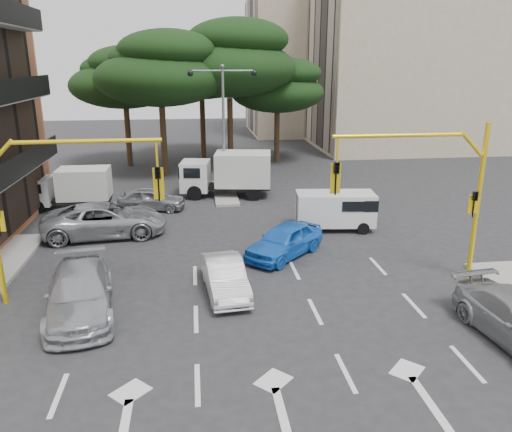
% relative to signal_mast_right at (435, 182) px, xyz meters
% --- Properties ---
extents(ground, '(120.00, 120.00, 0.00)m').
position_rel_signal_mast_right_xyz_m(ground, '(-6.80, -1.99, -3.88)').
color(ground, '#28282B').
rests_on(ground, ground).
extents(median_strip, '(1.40, 6.00, 0.15)m').
position_rel_signal_mast_right_xyz_m(median_strip, '(-6.80, 14.01, -3.81)').
color(median_strip, gray).
rests_on(median_strip, ground).
extents(apartment_beige_near, '(20.20, 12.15, 18.70)m').
position_rel_signal_mast_right_xyz_m(apartment_beige_near, '(13.15, 30.01, 5.47)').
color(apartment_beige_near, tan).
rests_on(apartment_beige_near, ground).
extents(apartment_beige_far, '(16.20, 12.15, 16.70)m').
position_rel_signal_mast_right_xyz_m(apartment_beige_far, '(6.15, 42.01, 4.47)').
color(apartment_beige_far, tan).
rests_on(apartment_beige_far, ground).
extents(pine_left_near, '(9.15, 9.15, 10.23)m').
position_rel_signal_mast_right_xyz_m(pine_left_near, '(-10.75, 19.96, 3.72)').
color(pine_left_near, '#382616').
rests_on(pine_left_near, ground).
extents(pine_center, '(9.98, 9.98, 11.16)m').
position_rel_signal_mast_right_xyz_m(pine_center, '(-5.75, 21.96, 4.41)').
color(pine_center, '#382616').
rests_on(pine_center, ground).
extents(pine_left_far, '(8.32, 8.32, 9.30)m').
position_rel_signal_mast_right_xyz_m(pine_left_far, '(-13.75, 23.96, 3.03)').
color(pine_left_far, '#382616').
rests_on(pine_left_far, ground).
extents(pine_right, '(7.49, 7.49, 8.37)m').
position_rel_signal_mast_right_xyz_m(pine_right, '(-1.75, 23.96, 2.33)').
color(pine_right, '#382616').
rests_on(pine_right, ground).
extents(pine_back, '(9.15, 9.15, 10.23)m').
position_rel_signal_mast_right_xyz_m(pine_back, '(-7.75, 26.96, 3.72)').
color(pine_back, '#382616').
rests_on(pine_back, ground).
extents(signal_mast_right, '(5.79, 0.37, 6.00)m').
position_rel_signal_mast_right_xyz_m(signal_mast_right, '(0.00, 0.00, 0.00)').
color(signal_mast_right, yellow).
rests_on(signal_mast_right, ground).
extents(signal_mast_left, '(5.79, 0.37, 6.00)m').
position_rel_signal_mast_right_xyz_m(signal_mast_left, '(-13.61, 0.00, 0.00)').
color(signal_mast_left, yellow).
rests_on(signal_mast_left, ground).
extents(street_lamp_center, '(4.16, 0.36, 7.77)m').
position_rel_signal_mast_right_xyz_m(street_lamp_center, '(-6.80, 14.01, 1.54)').
color(street_lamp_center, slate).
rests_on(street_lamp_center, median_strip).
extents(car_white_hatch, '(1.70, 3.93, 1.26)m').
position_rel_signal_mast_right_xyz_m(car_white_hatch, '(-7.72, -0.16, -3.25)').
color(car_white_hatch, silver).
rests_on(car_white_hatch, ground).
extents(car_blue_compact, '(4.14, 4.12, 1.42)m').
position_rel_signal_mast_right_xyz_m(car_blue_compact, '(-4.93, 3.13, -3.17)').
color(car_blue_compact, blue).
rests_on(car_blue_compact, ground).
extents(car_silver_wagon, '(2.92, 5.44, 1.50)m').
position_rel_signal_mast_right_xyz_m(car_silver_wagon, '(-12.60, -1.12, -3.13)').
color(car_silver_wagon, '#A7A9AF').
rests_on(car_silver_wagon, ground).
extents(car_silver_cross_a, '(6.02, 3.24, 1.61)m').
position_rel_signal_mast_right_xyz_m(car_silver_cross_a, '(-13.01, 6.77, -3.08)').
color(car_silver_cross_a, '#9FA2A6').
rests_on(car_silver_cross_a, ground).
extents(car_silver_cross_b, '(3.99, 2.22, 1.28)m').
position_rel_signal_mast_right_xyz_m(car_silver_cross_b, '(-11.15, 11.01, -3.24)').
color(car_silver_cross_b, '#96989D').
rests_on(car_silver_cross_b, ground).
extents(van_white, '(4.00, 2.14, 1.92)m').
position_rel_signal_mast_right_xyz_m(van_white, '(-1.79, 6.39, -2.93)').
color(van_white, silver).
rests_on(van_white, ground).
extents(box_truck_a, '(4.70, 1.98, 2.31)m').
position_rel_signal_mast_right_xyz_m(box_truck_a, '(-15.77, 11.89, -2.73)').
color(box_truck_a, silver).
rests_on(box_truck_a, ground).
extents(box_truck_b, '(5.89, 3.15, 2.76)m').
position_rel_signal_mast_right_xyz_m(box_truck_b, '(-6.69, 13.51, -2.51)').
color(box_truck_b, silver).
rests_on(box_truck_b, ground).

